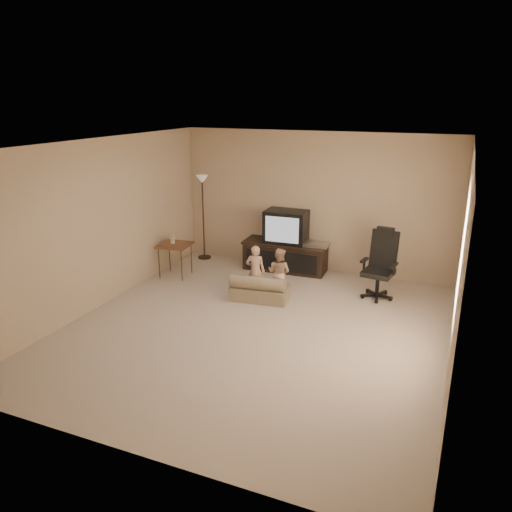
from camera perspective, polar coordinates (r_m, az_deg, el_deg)
The scene contains 9 objects.
floor at distance 6.96m, azimuth -0.13°, elevation -8.32°, with size 5.50×5.50×0.00m, color #BBA994.
room_shell at distance 6.44m, azimuth -0.13°, elevation 3.90°, with size 5.50×5.50×5.50m.
tv_stand at distance 9.11m, azimuth 3.46°, elevation 1.19°, with size 1.58×0.63×1.12m.
office_chair at distance 8.12m, azimuth 13.94°, elevation -1.89°, with size 0.58×0.61×1.12m.
side_table at distance 8.87m, azimuth -9.30°, elevation 1.24°, with size 0.59×0.59×0.80m.
floor_lamp at distance 9.67m, azimuth -6.12°, elevation 6.54°, with size 0.25×0.25×1.64m.
child_sofa at distance 7.83m, azimuth 0.39°, elevation -3.88°, with size 0.93×0.60×0.43m.
toddler_left at distance 7.91m, azimuth -0.07°, elevation -1.73°, with size 0.31×0.22×0.84m, color tan.
toddler_right at distance 7.92m, azimuth 2.65°, elevation -1.89°, with size 0.39×0.21×0.80m, color tan.
Camera 1 is at (2.43, -5.76, 3.07)m, focal length 35.00 mm.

